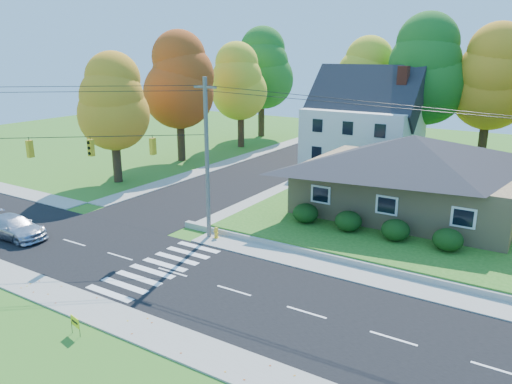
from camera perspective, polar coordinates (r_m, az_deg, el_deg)
ground at (r=27.45m, az=-9.52°, el=-9.06°), size 120.00×120.00×0.00m
road_main at (r=27.45m, az=-9.52°, el=-9.04°), size 90.00×8.00×0.02m
road_cross at (r=52.14m, az=2.85°, el=3.19°), size 8.00×44.00×0.02m
sidewalk_north at (r=31.01m, az=-3.39°, el=-5.78°), size 90.00×2.00×0.08m
sidewalk_south at (r=24.37m, az=-17.51°, el=-12.91°), size 90.00×2.00×0.08m
lawn at (r=41.13m, az=25.50°, el=-1.53°), size 30.00×30.00×0.50m
ranch_house at (r=36.43m, az=17.27°, el=2.15°), size 14.60×10.60×5.40m
colonial_house at (r=49.80m, az=12.23°, el=7.60°), size 10.40×8.40×9.60m
hedge_row at (r=31.44m, az=13.05°, el=-3.73°), size 10.70×1.70×1.27m
traffic_infrastructure at (r=26.80m, az=-8.35°, el=2.06°), size 38.10×10.66×10.00m
tree_lot_0 at (r=55.75m, az=12.64°, el=12.28°), size 6.72×6.72×12.51m
tree_lot_1 at (r=52.99m, az=18.61°, el=13.10°), size 7.84×7.84×14.60m
tree_lot_2 at (r=52.88m, az=25.24°, el=11.71°), size 7.28×7.28×13.56m
tree_west_0 at (r=45.68m, az=-16.11°, el=9.87°), size 6.16×6.16×11.47m
tree_west_1 at (r=53.42m, az=-8.84°, el=12.50°), size 7.28×7.28×13.56m
tree_west_2 at (r=60.80m, az=-1.78°, el=12.45°), size 6.72×6.72×12.51m
tree_west_3 at (r=68.54m, az=0.62°, el=13.94°), size 7.84×7.84×14.60m
silver_sedan at (r=35.10m, az=-25.94°, el=-3.62°), size 4.86×2.09×1.39m
white_car at (r=57.76m, az=7.74°, el=5.07°), size 3.04×4.69×1.46m
fire_hydrant at (r=31.60m, az=-4.57°, el=-4.72°), size 0.45×0.35×0.79m
yard_sign at (r=22.70m, az=-19.98°, el=-13.80°), size 0.66×0.17×0.84m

